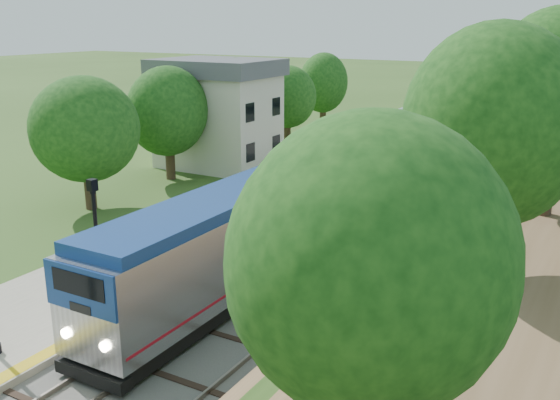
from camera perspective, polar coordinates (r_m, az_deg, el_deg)
The scene contains 9 objects.
trackbed at distance 69.75m, azimuth 20.37°, elevation 6.34°, with size 9.50×170.00×0.28m.
platform at distance 32.00m, azimuth -7.14°, elevation -3.23°, with size 6.40×68.00×0.38m, color gray.
yellow_stripe at distance 30.39m, azimuth -2.83°, elevation -3.79°, with size 0.55×68.00×0.01m, color gold.
station_building at distance 47.17m, azimuth -5.72°, elevation 7.97°, with size 8.60×6.60×8.00m.
signal_gantry at distance 64.18m, azimuth 20.41°, elevation 9.87°, with size 8.40×0.38×6.20m.
trees_behind_platform at distance 38.10m, azimuth -10.40°, elevation 6.50°, with size 7.82×53.32×7.21m.
train at distance 59.44m, azimuth 16.84°, elevation 7.15°, with size 2.82×93.82×4.14m.
lamppost_far at distance 24.42m, azimuth -16.33°, elevation -4.21°, with size 0.47×0.47×4.79m.
signal_farside at distance 29.40m, azimuth 15.38°, elevation 2.40°, with size 0.35×0.28×6.43m.
Camera 1 is at (13.12, -8.02, 10.74)m, focal length 40.00 mm.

